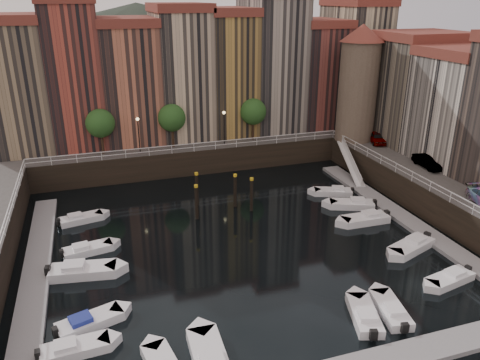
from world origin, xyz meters
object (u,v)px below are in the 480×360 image
object	(u,v)px
mooring_pilings	(220,195)
boat_left_0	(74,349)
gangway	(351,161)
boat_left_1	(88,322)
car_b	(428,162)
car_a	(377,138)
boat_left_2	(82,271)
corner_tower	(358,82)

from	to	relation	value
mooring_pilings	boat_left_0	world-z (taller)	mooring_pilings
gangway	boat_left_1	bearing A→B (deg)	-148.23
gangway	car_b	xyz separation A→B (m)	(4.75, -7.14, 1.74)
mooring_pilings	car_b	distance (m)	21.90
gangway	car_a	xyz separation A→B (m)	(4.66, 2.09, 1.75)
gangway	mooring_pilings	distance (m)	17.32
car_b	boat_left_2	bearing A→B (deg)	-168.19
mooring_pilings	boat_left_1	distance (m)	19.22
boat_left_0	mooring_pilings	bearing A→B (deg)	46.71
corner_tower	car_a	size ratio (longest dim) A/B	3.55
car_a	boat_left_1	bearing A→B (deg)	-131.10
boat_left_0	car_b	size ratio (longest dim) A/B	1.06
gangway	boat_left_2	xyz separation A→B (m)	(-29.99, -12.03, -1.52)
boat_left_2	gangway	bearing A→B (deg)	31.12
boat_left_1	car_a	world-z (taller)	car_a
gangway	car_b	distance (m)	8.75
gangway	car_b	bearing A→B (deg)	-56.34
corner_tower	boat_left_0	size ratio (longest dim) A/B	3.27
corner_tower	boat_left_2	world-z (taller)	corner_tower
boat_left_0	boat_left_2	xyz separation A→B (m)	(0.53, 8.56, 0.08)
car_a	corner_tower	bearing A→B (deg)	144.23
corner_tower	boat_left_0	distance (m)	42.94
corner_tower	boat_left_2	size ratio (longest dim) A/B	2.62
boat_left_1	boat_left_2	size ratio (longest dim) A/B	0.85
car_a	car_b	bearing A→B (deg)	-71.30
car_b	gangway	bearing A→B (deg)	127.46
boat_left_1	boat_left_2	world-z (taller)	boat_left_2
boat_left_1	car_a	xyz separation A→B (m)	(34.30, 20.44, 3.32)
gangway	boat_left_0	bearing A→B (deg)	-145.99
car_b	mooring_pilings	bearing A→B (deg)	175.73
gangway	boat_left_1	size ratio (longest dim) A/B	1.86
mooring_pilings	boat_left_2	size ratio (longest dim) A/B	1.11
mooring_pilings	boat_left_1	size ratio (longest dim) A/B	1.31
boat_left_1	corner_tower	bearing A→B (deg)	17.54
corner_tower	boat_left_2	distance (m)	38.09
mooring_pilings	car_a	size ratio (longest dim) A/B	1.51
boat_left_1	car_b	size ratio (longest dim) A/B	1.12
boat_left_1	car_a	bearing A→B (deg)	13.25
car_a	car_b	xyz separation A→B (m)	(0.10, -9.23, -0.00)
corner_tower	gangway	distance (m)	9.86
boat_left_2	car_a	bearing A→B (deg)	31.44
gangway	car_a	size ratio (longest dim) A/B	2.14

